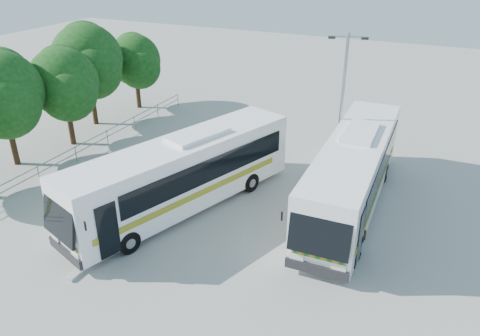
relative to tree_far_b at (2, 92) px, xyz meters
The scene contains 10 objects.
ground 13.85m from the tree_far_b, ahead, with size 100.00×100.00×0.00m, color gray.
kerb_divider 11.65m from the tree_far_b, ahead, with size 0.40×16.00×0.15m, color #B2B2AD.
railing 5.62m from the tree_far_b, 42.90° to the left, with size 0.06×22.00×1.00m.
tree_far_b is the anchor object (origin of this frame).
tree_far_c 4.01m from the tree_far_b, 77.09° to the left, with size 4.97×4.69×6.49m.
tree_far_d 7.61m from the tree_far_b, 92.23° to the left, with size 5.62×5.30×7.33m.
tree_far_e 12.13m from the tree_far_b, 88.17° to the left, with size 4.54×4.28×5.92m.
coach_main 12.28m from the tree_far_b, ahead, with size 6.78×13.26×3.65m.
coach_adjacent 20.15m from the tree_far_b, 10.03° to the left, with size 2.99×13.17×3.64m.
lamppost 19.25m from the tree_far_b, 19.21° to the left, with size 1.99×0.72×8.24m.
Camera 1 is at (10.31, -16.67, 12.48)m, focal length 35.00 mm.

